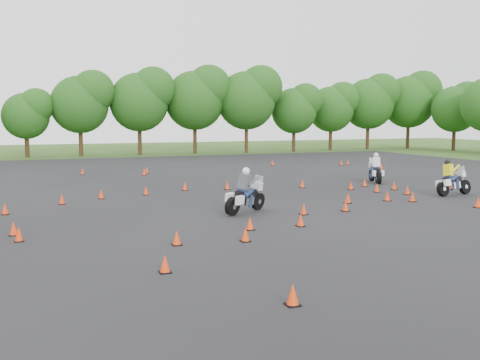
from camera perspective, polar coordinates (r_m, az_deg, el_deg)
name	(u,v)px	position (r m, az deg, el deg)	size (l,w,h in m)	color
ground	(279,222)	(20.45, 4.17, -4.53)	(140.00, 140.00, 0.00)	#2D5119
asphalt_pad	(225,200)	(25.89, -1.64, -2.16)	(62.00, 62.00, 0.00)	black
treeline	(171,112)	(54.58, -7.35, 7.26)	(86.68, 32.36, 10.72)	#1F4D16
traffic_cones	(228,197)	(25.46, -1.33, -1.80)	(36.72, 33.50, 0.45)	#F1380A
rider_grey	(245,190)	(22.34, 0.49, -1.04)	(2.51, 0.77, 1.93)	#45484E
rider_yellow	(456,177)	(29.53, 22.02, 0.28)	(2.44, 0.75, 1.88)	yellow
rider_white	(375,168)	(34.07, 14.24, 1.30)	(2.39, 0.73, 1.85)	silver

